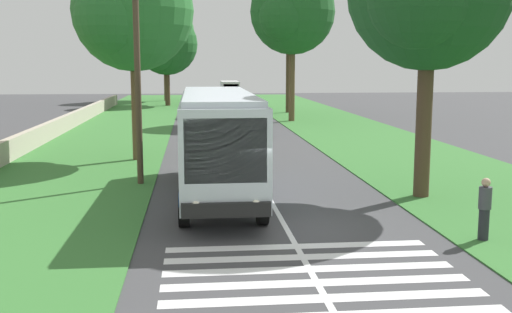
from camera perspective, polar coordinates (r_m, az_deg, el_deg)
name	(u,v)px	position (r m, az deg, el deg)	size (l,w,h in m)	color
ground	(286,228)	(17.97, 2.82, -6.66)	(160.00, 160.00, 0.00)	#424244
grass_verge_left	(86,155)	(32.95, -15.47, 0.11)	(120.00, 8.00, 0.04)	#387533
grass_verge_right	(394,151)	(34.23, 12.70, 0.52)	(120.00, 8.00, 0.04)	#387533
centre_line	(244,153)	(32.58, -1.11, 0.30)	(110.00, 0.16, 0.01)	silver
coach_bus	(218,137)	(21.73, -3.58, 1.78)	(11.16, 2.62, 3.73)	silver
zebra_crossing	(317,283)	(13.74, 5.68, -11.57)	(5.85, 6.80, 0.01)	silver
trailing_car_0	(256,124)	(41.58, -0.01, 3.04)	(4.30, 1.78, 1.43)	gray
trailing_car_1	(254,116)	(47.59, -0.16, 3.76)	(4.30, 1.78, 1.43)	#B7A893
trailing_car_2	(244,109)	(54.69, -1.15, 4.40)	(4.30, 1.78, 1.43)	#B21E1E
trailing_car_3	(204,103)	(64.33, -4.87, 5.01)	(4.30, 1.78, 1.43)	silver
trailing_minibus_0	(230,89)	(76.05, -2.46, 6.26)	(6.00, 2.14, 2.53)	silver
roadside_tree_left_0	(164,35)	(78.86, -8.56, 11.09)	(8.92, 7.33, 12.04)	brown
roadside_tree_left_1	(165,46)	(69.44, -8.47, 10.10)	(8.60, 6.82, 10.17)	#4C3826
roadside_tree_left_2	(130,13)	(30.61, -11.57, 12.89)	(6.47, 5.78, 10.07)	brown
roadside_tree_right_0	(287,25)	(59.28, 2.87, 12.10)	(6.42, 5.32, 11.08)	#4C3826
roadside_tree_right_1	(291,14)	(50.68, 3.23, 13.06)	(7.78, 6.80, 12.16)	brown
utility_pole	(137,66)	(24.24, -10.96, 8.25)	(0.24, 1.40, 8.90)	#473828
roadside_wall	(42,134)	(38.43, -19.27, 1.96)	(70.00, 0.40, 1.08)	#B2A893
pedestrian	(485,208)	(17.55, 20.45, -4.53)	(0.34, 0.34, 1.69)	#26262D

